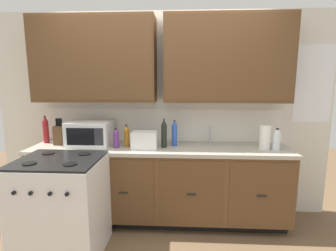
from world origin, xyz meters
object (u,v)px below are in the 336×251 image
at_px(bottle_clear, 277,139).
at_px(bottle_red, 46,130).
at_px(paper_towel_roll, 265,137).
at_px(bottle_blue, 174,133).
at_px(microwave, 90,133).
at_px(stove_range, 62,206).
at_px(toaster, 145,140).
at_px(knife_block, 60,135).
at_px(bottle_violet, 116,138).
at_px(bottle_amber, 127,136).
at_px(bottle_dark, 164,134).

distance_m(bottle_clear, bottle_red, 2.67).
bearing_deg(paper_towel_roll, bottle_blue, 174.23).
height_order(microwave, bottle_clear, microwave).
height_order(stove_range, paper_towel_roll, paper_towel_roll).
xyz_separation_m(microwave, toaster, (0.65, -0.12, -0.04)).
xyz_separation_m(knife_block, paper_towel_roll, (2.35, -0.09, 0.01)).
height_order(toaster, knife_block, knife_block).
relative_size(microwave, paper_towel_roll, 1.85).
bearing_deg(paper_towel_roll, toaster, -177.50).
relative_size(bottle_red, bottle_violet, 1.48).
relative_size(stove_range, toaster, 3.39).
bearing_deg(bottle_amber, stove_range, -129.13).
bearing_deg(paper_towel_roll, bottle_dark, 179.46).
bearing_deg(bottle_clear, bottle_dark, 177.82).
relative_size(stove_range, bottle_red, 2.89).
relative_size(knife_block, paper_towel_roll, 1.19).
xyz_separation_m(stove_range, bottle_violet, (0.40, 0.56, 0.55)).
bearing_deg(knife_block, stove_range, -66.18).
bearing_deg(stove_range, bottle_clear, 14.44).
height_order(bottle_blue, bottle_dark, bottle_dark).
bearing_deg(microwave, bottle_blue, 2.45).
xyz_separation_m(toaster, knife_block, (-1.03, 0.15, 0.02)).
bearing_deg(paper_towel_roll, bottle_clear, -17.60).
xyz_separation_m(bottle_blue, bottle_red, (-1.55, 0.05, 0.02)).
height_order(stove_range, bottle_amber, bottle_amber).
bearing_deg(bottle_dark, knife_block, 176.24).
distance_m(bottle_blue, bottle_violet, 0.66).
xyz_separation_m(microwave, bottle_blue, (0.98, 0.04, 0.00)).
height_order(stove_range, knife_block, knife_block).
distance_m(stove_range, bottle_amber, 0.98).
distance_m(stove_range, toaster, 1.05).
xyz_separation_m(stove_range, bottle_blue, (1.05, 0.69, 0.58)).
distance_m(bottle_blue, bottle_clear, 1.12).
height_order(knife_block, bottle_red, bottle_red).
bearing_deg(toaster, bottle_dark, 17.92).
bearing_deg(microwave, bottle_dark, -3.20).
bearing_deg(bottle_amber, bottle_dark, -2.51).
height_order(paper_towel_roll, bottle_violet, paper_towel_roll).
xyz_separation_m(bottle_blue, bottle_dark, (-0.11, -0.09, 0.01)).
height_order(bottle_blue, bottle_amber, bottle_blue).
bearing_deg(bottle_clear, paper_towel_roll, 162.40).
xyz_separation_m(stove_range, paper_towel_roll, (2.04, 0.59, 0.57)).
bearing_deg(bottle_clear, bottle_amber, 177.73).
relative_size(paper_towel_roll, bottle_red, 0.79).
relative_size(bottle_red, bottle_amber, 1.32).
xyz_separation_m(stove_range, toaster, (0.72, 0.53, 0.53)).
bearing_deg(stove_range, bottle_blue, 33.46).
relative_size(toaster, bottle_red, 0.85).
distance_m(stove_range, bottle_blue, 1.38).
height_order(bottle_dark, bottle_violet, bottle_dark).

